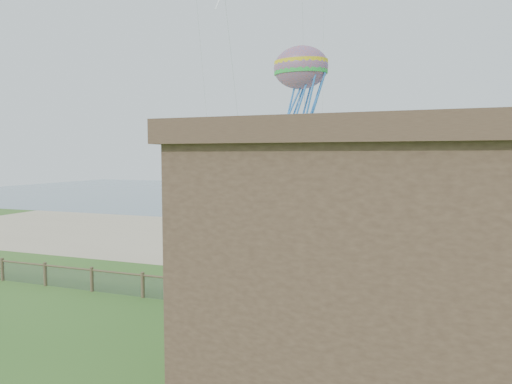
% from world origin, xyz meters
% --- Properties ---
extents(ground, '(160.00, 160.00, 0.00)m').
position_xyz_m(ground, '(0.00, 0.00, 0.00)').
color(ground, '#336021').
rests_on(ground, ground).
extents(sand_beach, '(72.00, 20.00, 0.02)m').
position_xyz_m(sand_beach, '(0.00, 22.00, 0.00)').
color(sand_beach, '#C0AE8A').
rests_on(sand_beach, ground).
extents(ocean, '(160.00, 68.00, 0.02)m').
position_xyz_m(ocean, '(0.00, 66.00, 0.00)').
color(ocean, slate).
rests_on(ocean, ground).
extents(chainlink_fence, '(36.20, 0.20, 1.25)m').
position_xyz_m(chainlink_fence, '(0.00, 6.00, 0.55)').
color(chainlink_fence, brown).
rests_on(chainlink_fence, ground).
extents(picnic_table, '(1.89, 1.44, 0.79)m').
position_xyz_m(picnic_table, '(2.12, 5.00, 0.39)').
color(picnic_table, brown).
rests_on(picnic_table, ground).
extents(octopus_kite, '(3.76, 2.78, 7.41)m').
position_xyz_m(octopus_kite, '(1.88, 17.28, 10.74)').
color(octopus_kite, '#FF5428').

